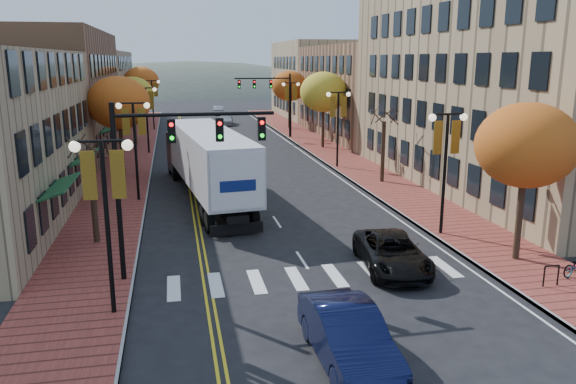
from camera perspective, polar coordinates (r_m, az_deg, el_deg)
ground at (r=21.00m, az=3.95°, el=-10.64°), size 200.00×200.00×0.00m
sidewalk_left at (r=51.79m, az=-15.65°, el=3.48°), size 4.00×85.00×0.15m
sidewalk_right at (r=53.58m, az=3.96°, el=4.26°), size 4.00×85.00×0.15m
building_left_mid at (r=55.79m, az=-24.09°, el=9.12°), size 12.00×24.00×11.00m
building_left_far at (r=80.41m, az=-20.33°, el=9.87°), size 12.00×26.00×9.50m
building_right_near at (r=41.86m, az=23.39°, el=10.89°), size 15.00×28.00×15.00m
building_right_mid at (r=65.05m, az=9.96°, el=10.07°), size 15.00×24.00×10.00m
building_right_far at (r=85.86m, az=4.53°, el=11.31°), size 15.00×20.00×11.00m
tree_left_a at (r=27.45m, az=-19.15°, el=-0.61°), size 0.28×0.28×4.20m
tree_left_b at (r=42.73m, az=-16.83°, el=8.67°), size 4.48×4.48×7.21m
tree_left_c at (r=58.68m, az=-15.49°, el=9.50°), size 4.16×4.16×6.69m
tree_left_d at (r=76.60m, az=-14.69°, el=10.76°), size 4.61×4.61×7.42m
tree_right_a at (r=25.17m, az=23.07°, el=4.36°), size 4.16×4.16×6.69m
tree_right_b at (r=39.64m, az=9.62°, el=4.07°), size 0.28×0.28×4.20m
tree_right_c at (r=54.44m, az=3.62°, el=10.10°), size 4.48×4.48×7.21m
tree_right_d at (r=70.00m, az=0.14°, el=10.72°), size 4.35×4.35×7.00m
lamp_left_a at (r=19.07m, az=-18.10°, el=-0.15°), size 1.96×0.36×6.05m
lamp_left_b at (r=34.79m, az=-15.33°, el=5.90°), size 1.96×0.36×6.05m
lamp_left_c at (r=52.68m, az=-14.19°, el=8.36°), size 1.96×0.36×6.05m
lamp_left_d at (r=70.62m, az=-13.62°, el=9.57°), size 1.96×0.36×6.05m
lamp_right_a at (r=27.90m, az=15.76°, el=4.13°), size 1.96×0.36×6.05m
lamp_right_b at (r=44.53m, az=5.11°, el=7.86°), size 1.96×0.36×6.05m
lamp_right_c at (r=61.93m, az=0.29°, el=9.45°), size 1.96×0.36×6.05m
traffic_mast_near at (r=21.76m, az=-12.09°, el=3.52°), size 6.10×0.35×7.00m
traffic_mast_far at (r=61.50m, az=-1.58°, el=10.01°), size 6.10×0.34×7.00m
semi_truck at (r=35.10m, az=-8.38°, el=3.46°), size 4.86×17.84×4.41m
navy_sedan at (r=16.60m, az=6.12°, el=-14.34°), size 1.89×5.12×1.67m
black_suv at (r=23.73m, az=10.52°, el=-6.07°), size 2.96×5.46×1.45m
car_far_white at (r=70.00m, az=-8.76°, el=6.82°), size 1.75×4.29×1.46m
car_far_silver at (r=75.44m, az=-6.38°, el=7.35°), size 2.62×5.14×1.43m
car_far_oncoming at (r=89.41m, az=-7.05°, el=8.24°), size 1.95×4.28×1.36m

